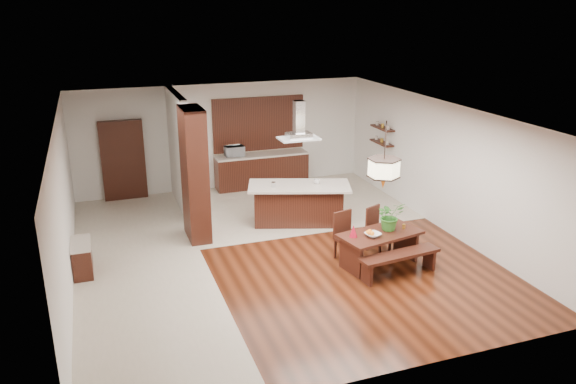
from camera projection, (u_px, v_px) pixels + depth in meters
name	position (u px, v px, depth m)	size (l,w,h in m)	color
room_shell	(274.00, 155.00, 11.19)	(9.00, 9.04, 2.92)	#361509
tile_hallway	(141.00, 269.00, 10.98)	(2.50, 9.00, 0.01)	beige
tile_kitchen	(290.00, 204.00, 14.48)	(5.50, 4.00, 0.01)	beige
soffit_band	(273.00, 114.00, 10.92)	(8.00, 9.00, 0.02)	#39180E
partition_pier	(195.00, 175.00, 12.01)	(0.45, 1.00, 2.90)	black
partition_stub	(179.00, 151.00, 13.89)	(0.18, 2.40, 2.90)	silver
hallway_console	(82.00, 258.00, 10.73)	(0.37, 0.88, 0.63)	black
hallway_doorway	(123.00, 160.00, 14.59)	(1.10, 0.20, 2.10)	black
rear_counter	(262.00, 170.00, 15.76)	(2.60, 0.62, 0.95)	black
kitchen_window	(258.00, 124.00, 15.59)	(2.60, 0.08, 1.50)	#94602C
shelf_lower	(382.00, 143.00, 14.94)	(0.26, 0.90, 0.04)	black
shelf_upper	(382.00, 128.00, 14.81)	(0.26, 0.90, 0.04)	black
dining_table	(380.00, 241.00, 11.04)	(1.75, 1.13, 0.68)	black
dining_bench	(399.00, 264.00, 10.65)	(1.66, 0.36, 0.47)	black
dining_chair_left	(348.00, 237.00, 11.24)	(0.44, 0.44, 0.99)	black
dining_chair_right	(379.00, 230.00, 11.65)	(0.42, 0.42, 0.95)	black
pendant_lantern	(385.00, 155.00, 10.48)	(0.64, 0.64, 1.31)	#FFF2C3
foliage_plant	(390.00, 216.00, 11.03)	(0.53, 0.46, 0.59)	#317226
fruit_bowl	(373.00, 235.00, 10.79)	(0.29, 0.29, 0.07)	beige
napkin_cone	(353.00, 231.00, 10.75)	(0.15, 0.15, 0.24)	#A40B20
gold_ornament	(404.00, 226.00, 11.17)	(0.06, 0.06, 0.09)	gold
kitchen_island	(298.00, 203.00, 13.10)	(2.53, 1.71, 0.96)	black
range_hood	(299.00, 120.00, 12.47)	(0.90, 0.55, 0.87)	silver
island_cup	(317.00, 182.00, 12.98)	(0.14, 0.14, 0.11)	silver
microwave	(234.00, 151.00, 15.33)	(0.51, 0.35, 0.28)	silver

